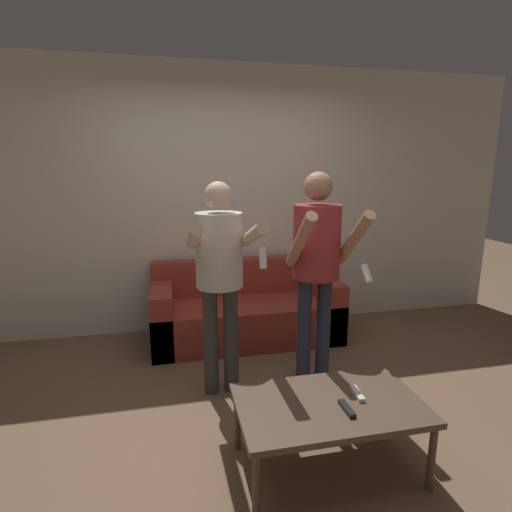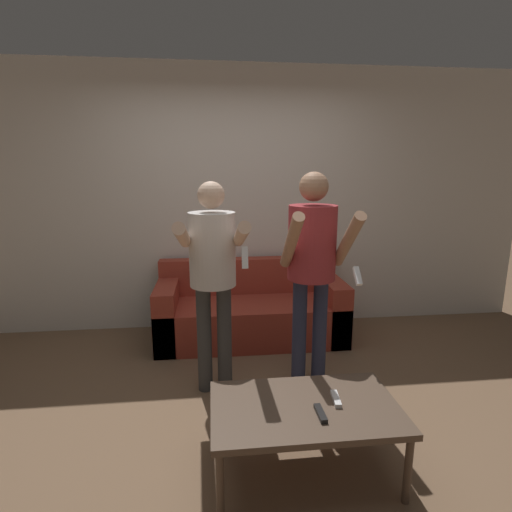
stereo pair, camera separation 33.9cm
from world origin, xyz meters
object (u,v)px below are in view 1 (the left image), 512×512
object	(u,v)px
couch	(246,312)
person_standing_right	(317,255)
remote_near	(347,409)
person_standing_left	(220,265)
coffee_table	(329,408)
remote_far	(357,394)

from	to	relation	value
couch	person_standing_right	world-z (taller)	person_standing_right
remote_near	person_standing_left	bearing A→B (deg)	118.14
person_standing_left	couch	bearing A→B (deg)	69.07
couch	coffee_table	size ratio (longest dim) A/B	1.78
person_standing_left	coffee_table	xyz separation A→B (m)	(0.48, -0.91, -0.63)
person_standing_left	coffee_table	distance (m)	1.21
couch	person_standing_left	distance (m)	1.27
person_standing_left	coffee_table	bearing A→B (deg)	-62.18
coffee_table	remote_near	world-z (taller)	remote_near
couch	coffee_table	world-z (taller)	couch
remote_near	coffee_table	bearing A→B (deg)	121.05
person_standing_left	person_standing_right	bearing A→B (deg)	0.62
couch	remote_far	distance (m)	1.88
couch	person_standing_right	distance (m)	1.29
person_standing_left	remote_far	xyz separation A→B (m)	(0.66, -0.89, -0.58)
coffee_table	remote_near	xyz separation A→B (m)	(0.06, -0.10, 0.05)
couch	remote_near	xyz separation A→B (m)	(0.17, -1.98, 0.16)
couch	coffee_table	distance (m)	1.88
person_standing_right	person_standing_left	bearing A→B (deg)	-179.38
coffee_table	remote_far	world-z (taller)	remote_far
remote_near	person_standing_right	bearing A→B (deg)	79.14
couch	person_standing_left	xyz separation A→B (m)	(-0.37, -0.96, 0.74)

